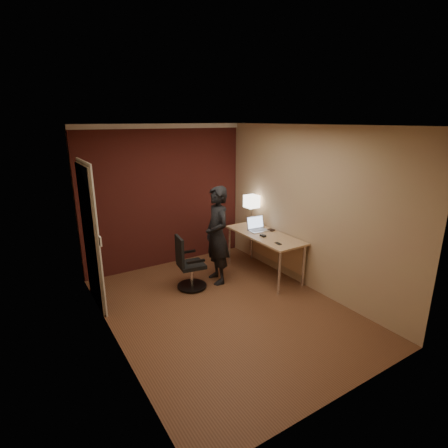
# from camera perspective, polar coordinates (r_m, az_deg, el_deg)

# --- Properties ---
(room) EXTENTS (4.00, 4.00, 4.00)m
(room) POSITION_cam_1_polar(r_m,az_deg,el_deg) (5.78, -10.53, 4.47)
(room) COLOR brown
(room) RESTS_ON ground
(desk) EXTENTS (0.60, 1.50, 0.73)m
(desk) POSITION_cam_1_polar(r_m,az_deg,el_deg) (5.95, 7.16, -2.69)
(desk) COLOR #DAAD7D
(desk) RESTS_ON ground
(desk_lamp) EXTENTS (0.22, 0.22, 0.54)m
(desk_lamp) POSITION_cam_1_polar(r_m,az_deg,el_deg) (6.30, 4.53, 3.64)
(desk_lamp) COLOR silver
(desk_lamp) RESTS_ON desk
(laptop) EXTENTS (0.35, 0.28, 0.23)m
(laptop) POSITION_cam_1_polar(r_m,az_deg,el_deg) (6.05, 5.41, -0.40)
(laptop) COLOR silver
(laptop) RESTS_ON desk
(mouse) EXTENTS (0.06, 0.10, 0.03)m
(mouse) POSITION_cam_1_polar(r_m,az_deg,el_deg) (5.74, 6.38, -1.90)
(mouse) COLOR black
(mouse) RESTS_ON desk
(phone) EXTENTS (0.07, 0.12, 0.01)m
(phone) POSITION_cam_1_polar(r_m,az_deg,el_deg) (5.44, 8.84, -3.17)
(phone) COLOR black
(phone) RESTS_ON desk
(wallet) EXTENTS (0.12, 0.13, 0.02)m
(wallet) POSITION_cam_1_polar(r_m,az_deg,el_deg) (6.06, 7.70, -0.98)
(wallet) COLOR black
(wallet) RESTS_ON desk
(office_chair) EXTENTS (0.46, 0.51, 0.85)m
(office_chair) POSITION_cam_1_polar(r_m,az_deg,el_deg) (5.49, -5.87, -6.88)
(office_chair) COLOR black
(office_chair) RESTS_ON ground
(person) EXTENTS (0.46, 0.63, 1.59)m
(person) POSITION_cam_1_polar(r_m,az_deg,el_deg) (5.57, -1.13, -1.86)
(person) COLOR black
(person) RESTS_ON ground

